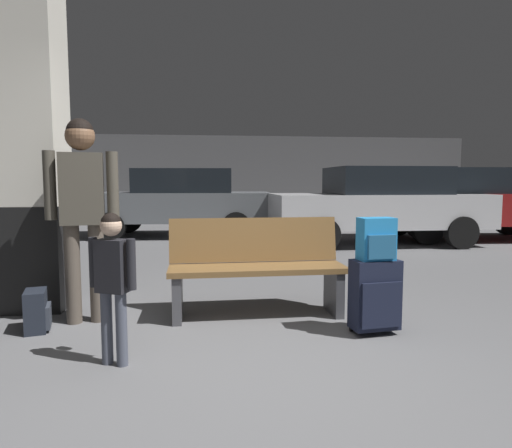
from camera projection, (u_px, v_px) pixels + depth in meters
The scene contains 12 objects.
ground_plane at pixel (226, 267), 6.74m from camera, with size 18.00×18.00×0.10m, color slate.
garage_back_wall at pixel (213, 177), 15.37m from camera, with size 18.00×0.12×2.80m, color #565658.
structural_pillar at pixel (32, 148), 4.24m from camera, with size 0.57×0.57×3.12m.
bench at pixel (256, 267), 4.12m from camera, with size 1.61×0.56×0.89m.
suitcase at pixel (375, 295), 3.59m from camera, with size 0.40×0.27×0.60m.
backpack_bright at pixel (377, 239), 3.55m from camera, with size 0.29×0.22×0.34m.
child at pixel (112, 272), 2.95m from camera, with size 0.32×0.25×1.03m.
adult at pixel (82, 198), 3.82m from camera, with size 0.60×0.27×1.76m.
backpack_dark_floor at pixel (37, 311), 3.67m from camera, with size 0.25×0.31×0.34m.
parked_car_near at pixel (379, 203), 8.77m from camera, with size 4.11×1.82×1.51m.
parked_car_far at pixel (180, 201), 10.05m from camera, with size 4.20×2.00×1.51m.
parked_car_side at pixel (470, 202), 9.50m from camera, with size 4.21×2.02×1.51m.
Camera 1 is at (-0.31, -2.66, 1.23)m, focal length 31.33 mm.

